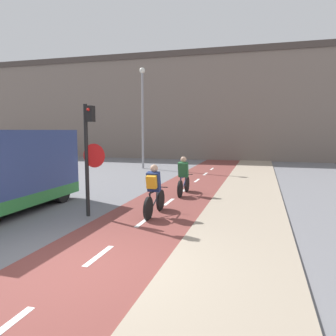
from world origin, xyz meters
The scene contains 9 objects.
ground_plane centered at (0.00, 0.00, 0.00)m, with size 120.00×120.00×0.00m, color slate.
bike_lane centered at (0.00, 0.01, 0.01)m, with size 2.70×60.00×0.02m.
sidewalk_strip centered at (2.55, 0.00, 0.03)m, with size 2.40×60.00×0.05m.
building_row_background centered at (0.00, 24.36, 4.51)m, with size 60.00×5.20×8.99m.
traffic_light_pole centered at (-1.67, 3.17, 1.97)m, with size 0.67×0.25×3.18m.
street_lamp_far centered at (-4.36, 14.73, 3.91)m, with size 0.36×0.36×6.35m.
cyclist_near centered at (0.06, 3.73, 0.71)m, with size 0.46×1.78×1.49m.
cyclist_far centered at (0.17, 6.95, 0.66)m, with size 0.46×1.76×1.47m.
van centered at (-4.38, 2.86, 1.21)m, with size 1.97×5.09×2.47m.
Camera 1 is at (2.99, -5.03, 2.45)m, focal length 35.00 mm.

